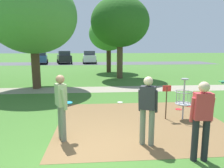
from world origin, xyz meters
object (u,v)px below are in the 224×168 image
(frisbee_far_right, at_px, (179,109))
(player_throwing, at_px, (61,104))
(frisbee_by_tee, at_px, (188,106))
(player_waiting_right, at_px, (148,107))
(player_foreground_watching, at_px, (202,117))
(parked_car_center_left, at_px, (64,57))
(tree_mid_right, at_px, (120,22))
(frisbee_near_basket, at_px, (120,102))
(disc_golf_basket, at_px, (182,97))
(tree_near_right, at_px, (109,34))
(parked_car_leftmost, at_px, (40,57))
(parked_car_center_right, at_px, (89,57))
(tree_mid_left, at_px, (33,16))

(frisbee_far_right, bearing_deg, player_throwing, -150.02)
(frisbee_by_tee, bearing_deg, player_waiting_right, -128.14)
(player_foreground_watching, height_order, parked_car_center_left, parked_car_center_left)
(frisbee_far_right, height_order, tree_mid_right, tree_mid_right)
(player_foreground_watching, bearing_deg, frisbee_near_basket, 102.90)
(disc_golf_basket, distance_m, parked_car_center_left, 26.18)
(frisbee_by_tee, distance_m, frisbee_far_right, 0.69)
(tree_near_right, distance_m, parked_car_center_left, 13.23)
(tree_mid_right, relative_size, parked_car_leftmost, 1.37)
(disc_golf_basket, relative_size, frisbee_far_right, 5.75)
(tree_near_right, bearing_deg, player_throwing, -98.45)
(parked_car_center_right, bearing_deg, tree_mid_right, -80.19)
(parked_car_center_left, height_order, parked_car_center_right, same)
(frisbee_near_basket, xyz_separation_m, parked_car_center_left, (-5.56, 22.80, 0.91))
(frisbee_near_basket, xyz_separation_m, parked_car_center_right, (-1.88, 23.06, 0.91))
(player_foreground_watching, distance_m, tree_mid_right, 12.60)
(tree_mid_right, xyz_separation_m, parked_car_leftmost, (-9.73, 15.17, -3.30))
(tree_mid_left, distance_m, parked_car_leftmost, 19.62)
(player_foreground_watching, xyz_separation_m, frisbee_far_right, (1.03, 3.65, -0.96))
(disc_golf_basket, relative_size, tree_mid_right, 0.23)
(tree_mid_left, bearing_deg, frisbee_near_basket, -38.83)
(frisbee_by_tee, bearing_deg, parked_car_center_left, 109.30)
(player_waiting_right, bearing_deg, parked_car_leftmost, 108.86)
(parked_car_center_left, bearing_deg, frisbee_near_basket, -76.30)
(player_foreground_watching, relative_size, tree_mid_left, 0.28)
(frisbee_far_right, xyz_separation_m, tree_mid_left, (-6.63, 4.83, 4.08))
(frisbee_far_right, bearing_deg, frisbee_near_basket, 150.38)
(player_waiting_right, bearing_deg, tree_near_right, 89.72)
(disc_golf_basket, height_order, frisbee_by_tee, disc_golf_basket)
(frisbee_by_tee, height_order, tree_near_right, tree_near_right)
(frisbee_near_basket, xyz_separation_m, parked_car_leftmost, (-8.88, 22.47, 0.91))
(frisbee_by_tee, bearing_deg, player_throwing, -149.47)
(frisbee_near_basket, bearing_deg, tree_mid_left, 141.17)
(player_waiting_right, relative_size, frisbee_by_tee, 8.04)
(parked_car_leftmost, bearing_deg, parked_car_center_left, 5.77)
(parked_car_center_right, bearing_deg, parked_car_center_left, -176.04)
(frisbee_near_basket, height_order, tree_near_right, tree_near_right)
(frisbee_by_tee, bearing_deg, tree_mid_right, 102.98)
(tree_near_right, bearing_deg, parked_car_center_left, 116.64)
(frisbee_by_tee, bearing_deg, parked_car_leftmost, 116.47)
(player_waiting_right, height_order, frisbee_far_right, player_waiting_right)
(tree_mid_left, distance_m, parked_car_center_left, 19.48)
(disc_golf_basket, xyz_separation_m, player_throwing, (-3.72, -1.25, 0.21))
(tree_mid_left, height_order, parked_car_center_right, tree_mid_left)
(player_waiting_right, bearing_deg, parked_car_center_left, 102.06)
(player_waiting_right, height_order, frisbee_by_tee, player_waiting_right)
(parked_car_center_left, bearing_deg, tree_near_right, -63.36)
(frisbee_far_right, distance_m, tree_mid_left, 9.16)
(frisbee_far_right, bearing_deg, tree_mid_right, 98.69)
(frisbee_near_basket, distance_m, parked_car_leftmost, 24.18)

